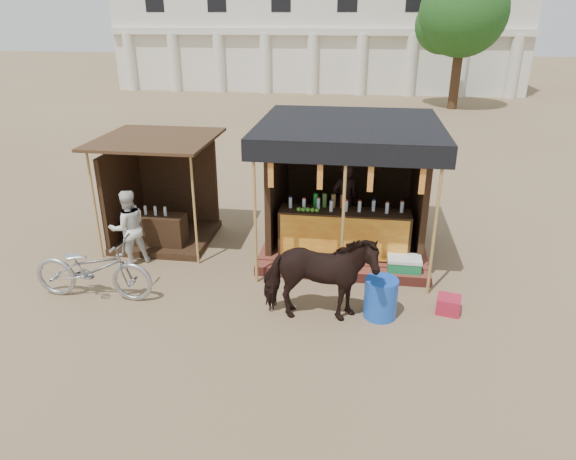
% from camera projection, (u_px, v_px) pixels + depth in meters
% --- Properties ---
extents(ground, '(120.00, 120.00, 0.00)m').
position_uv_depth(ground, '(274.00, 330.00, 8.38)').
color(ground, '#846B4C').
rests_on(ground, ground).
extents(main_stall, '(3.60, 3.61, 2.78)m').
position_uv_depth(main_stall, '(346.00, 204.00, 10.91)').
color(main_stall, brown).
rests_on(main_stall, ground).
extents(secondary_stall, '(2.40, 2.40, 2.38)m').
position_uv_depth(secondary_stall, '(158.00, 204.00, 11.41)').
color(secondary_stall, '#332212').
rests_on(secondary_stall, ground).
extents(cow, '(1.92, 0.97, 1.58)m').
position_uv_depth(cow, '(319.00, 278.00, 8.35)').
color(cow, black).
rests_on(cow, ground).
extents(motorbike, '(2.20, 0.79, 1.15)m').
position_uv_depth(motorbike, '(93.00, 269.00, 9.13)').
color(motorbike, '#9B9DA4').
rests_on(motorbike, ground).
extents(bystander, '(0.97, 0.94, 1.57)m').
position_uv_depth(bystander, '(128.00, 228.00, 10.33)').
color(bystander, silver).
rests_on(bystander, ground).
extents(blue_barrel, '(0.57, 0.57, 0.70)m').
position_uv_depth(blue_barrel, '(381.00, 298.00, 8.63)').
color(blue_barrel, blue).
rests_on(blue_barrel, ground).
extents(red_crate, '(0.46, 0.44, 0.29)m').
position_uv_depth(red_crate, '(448.00, 305.00, 8.83)').
color(red_crate, '#A21B30').
rests_on(red_crate, ground).
extents(cooler, '(0.64, 0.44, 0.46)m').
position_uv_depth(cooler, '(404.00, 268.00, 9.90)').
color(cooler, '#1A7842').
rests_on(cooler, ground).
extents(background_building, '(26.00, 7.45, 8.18)m').
position_uv_depth(background_building, '(318.00, 25.00, 34.37)').
color(background_building, silver).
rests_on(background_building, ground).
extents(tree, '(4.50, 4.40, 7.00)m').
position_uv_depth(tree, '(459.00, 16.00, 25.99)').
color(tree, '#382314').
rests_on(tree, ground).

